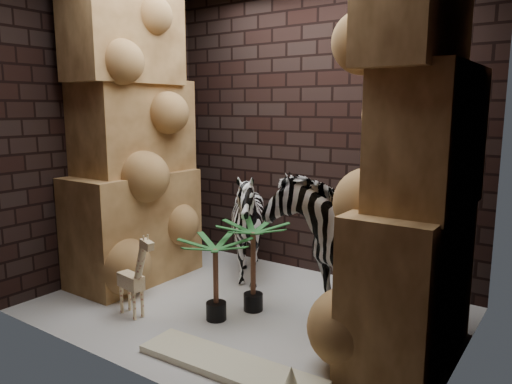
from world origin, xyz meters
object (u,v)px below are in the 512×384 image
Objects in this scene: zebra_right at (340,224)px; surfboard at (229,365)px; zebra_left at (248,231)px; giraffe_toy at (130,272)px; palm_front at (253,266)px; palm_back at (216,279)px.

zebra_right is 1.56m from surfboard.
zebra_left is 1.49× the size of giraffe_toy.
zebra_right is at bearing 4.08° from zebra_left.
zebra_left is 1.76m from surfboard.
zebra_right is 1.06m from zebra_left.
zebra_left is at bearing 83.58° from giraffe_toy.
surfboard is at bearing -98.20° from zebra_right.
palm_front is (-0.58, -0.48, -0.36)m from zebra_right.
palm_front reaches higher than palm_back.
zebra_right is 2.13× the size of palm_back.
zebra_left reaches higher than palm_back.
zebra_left reaches higher than palm_front.
surfboard is (0.42, -0.89, -0.37)m from palm_front.
zebra_right is 1.89× the size of palm_front.
giraffe_toy is (-1.37, -1.15, -0.37)m from zebra_right.
zebra_right is 1.31× the size of zebra_left.
zebra_left is 0.73m from palm_front.
palm_front is at bearing 113.55° from surfboard.
zebra_left is 0.96m from palm_back.
palm_back is (-0.14, -0.33, -0.04)m from palm_front.
zebra_left is (-1.03, 0.08, -0.23)m from zebra_right.
palm_back is at bearing -133.36° from zebra_right.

